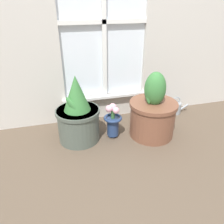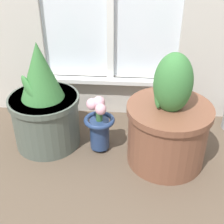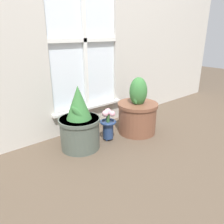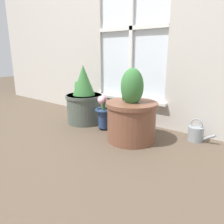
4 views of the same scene
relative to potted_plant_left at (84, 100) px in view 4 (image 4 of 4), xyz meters
name	(u,v)px [view 4 (image 4 of 4)]	position (x,y,z in m)	size (l,w,h in m)	color
ground_plane	(91,136)	(0.30, -0.22, -0.22)	(10.00, 10.00, 0.00)	brown
potted_plant_left	(84,100)	(0.00, 0.00, 0.00)	(0.35, 0.35, 0.55)	#4C564C
potted_plant_right	(131,115)	(0.60, -0.09, -0.02)	(0.39, 0.39, 0.55)	brown
flower_vase	(103,112)	(0.27, -0.04, -0.06)	(0.15, 0.15, 0.31)	navy
watering_can	(196,133)	(1.00, 0.21, -0.16)	(0.21, 0.11, 0.18)	gray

